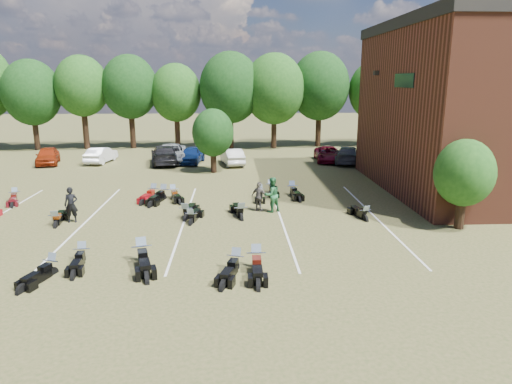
{
  "coord_description": "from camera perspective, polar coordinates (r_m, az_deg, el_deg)",
  "views": [
    {
      "loc": [
        -0.42,
        -19.67,
        7.04
      ],
      "look_at": [
        0.75,
        4.0,
        1.2
      ],
      "focal_mm": 32.0,
      "sensor_mm": 36.0,
      "label": 1
    }
  ],
  "objects": [
    {
      "name": "motorcycle_14",
      "position": [
        30.77,
        -27.84,
        -1.02
      ],
      "size": [
        1.24,
        2.14,
        1.14
      ],
      "primitive_type": null,
      "rotation": [
        0.0,
        0.0,
        0.31
      ],
      "color": "#4F0B12",
      "rests_on": "ground"
    },
    {
      "name": "motorcycle_19",
      "position": [
        28.71,
        4.53,
        -0.39
      ],
      "size": [
        1.01,
        2.31,
        1.24
      ],
      "primitive_type": null,
      "rotation": [
        0.0,
        0.0,
        0.14
      ],
      "color": "black",
      "rests_on": "ground"
    },
    {
      "name": "car_2",
      "position": [
        40.62,
        -10.61,
        4.75
      ],
      "size": [
        3.0,
        5.82,
        1.57
      ],
      "primitive_type": "imported",
      "rotation": [
        0.0,
        0.0,
        0.07
      ],
      "color": "gray",
      "rests_on": "ground"
    },
    {
      "name": "car_3",
      "position": [
        40.05,
        -11.37,
        4.59
      ],
      "size": [
        3.13,
        5.74,
        1.58
      ],
      "primitive_type": "imported",
      "rotation": [
        0.0,
        0.0,
        3.32
      ],
      "color": "black",
      "rests_on": "ground"
    },
    {
      "name": "person_green",
      "position": [
        24.8,
        1.99,
        -0.35
      ],
      "size": [
        1.17,
        1.1,
        1.93
      ],
      "primitive_type": "imported",
      "rotation": [
        0.0,
        0.0,
        3.66
      ],
      "color": "#296F3C",
      "rests_on": "ground"
    },
    {
      "name": "motorcycle_2",
      "position": [
        18.8,
        -24.13,
        -9.43
      ],
      "size": [
        1.27,
        2.16,
        1.15
      ],
      "primitive_type": null,
      "rotation": [
        0.0,
        0.0,
        -0.32
      ],
      "color": "black",
      "rests_on": "ground"
    },
    {
      "name": "motorcycle_18",
      "position": [
        28.0,
        0.47,
        -0.72
      ],
      "size": [
        0.74,
        2.05,
        1.13
      ],
      "primitive_type": null,
      "rotation": [
        0.0,
        0.0,
        -0.04
      ],
      "color": "black",
      "rests_on": "ground"
    },
    {
      "name": "motorcycle_12",
      "position": [
        23.72,
        -1.88,
        -3.43
      ],
      "size": [
        1.12,
        2.39,
        1.28
      ],
      "primitive_type": null,
      "rotation": [
        0.0,
        0.0,
        3.32
      ],
      "color": "black",
      "rests_on": "ground"
    },
    {
      "name": "motorcycle_17",
      "position": [
        28.34,
        -10.27,
        -0.76
      ],
      "size": [
        1.34,
        2.2,
        1.17
      ],
      "primitive_type": null,
      "rotation": [
        0.0,
        0.0,
        0.35
      ],
      "color": "black",
      "rests_on": "ground"
    },
    {
      "name": "car_0",
      "position": [
        42.97,
        -24.6,
        4.14
      ],
      "size": [
        2.77,
        4.57,
        1.46
      ],
      "primitive_type": "imported",
      "rotation": [
        0.0,
        0.0,
        0.26
      ],
      "color": "maroon",
      "rests_on": "ground"
    },
    {
      "name": "motorcycle_20",
      "position": [
        29.32,
        1.84,
        -0.06
      ],
      "size": [
        0.82,
        2.11,
        1.15
      ],
      "primitive_type": null,
      "rotation": [
        0.0,
        0.0,
        0.08
      ],
      "color": "black",
      "rests_on": "ground"
    },
    {
      "name": "motorcycle_16",
      "position": [
        28.14,
        -11.5,
        -0.93
      ],
      "size": [
        1.37,
        2.45,
        1.3
      ],
      "primitive_type": null,
      "rotation": [
        0.0,
        0.0,
        -0.28
      ],
      "color": "black",
      "rests_on": "ground"
    },
    {
      "name": "car_4",
      "position": [
        39.98,
        -8.05,
        4.62
      ],
      "size": [
        2.31,
        4.43,
        1.44
      ],
      "primitive_type": "imported",
      "rotation": [
        0.0,
        0.0,
        -0.15
      ],
      "color": "#0B1E4F",
      "rests_on": "ground"
    },
    {
      "name": "person_black",
      "position": [
        24.83,
        -22.1,
        -1.5
      ],
      "size": [
        0.7,
        0.49,
        1.82
      ],
      "primitive_type": "imported",
      "rotation": [
        0.0,
        0.0,
        0.09
      ],
      "color": "black",
      "rests_on": "ground"
    },
    {
      "name": "motorcycle_8",
      "position": [
        24.57,
        -23.69,
        -4.01
      ],
      "size": [
        0.95,
        2.22,
        1.2
      ],
      "primitive_type": null,
      "rotation": [
        0.0,
        0.0,
        3.27
      ],
      "color": "black",
      "rests_on": "ground"
    },
    {
      "name": "ground",
      "position": [
        20.9,
        -1.52,
        -5.85
      ],
      "size": [
        160.0,
        160.0,
        0.0
      ],
      "primitive_type": "plane",
      "color": "brown",
      "rests_on": "ground"
    },
    {
      "name": "young_tree_midfield",
      "position": [
        35.43,
        -5.41,
        7.39
      ],
      "size": [
        3.2,
        3.2,
        4.7
      ],
      "color": "black",
      "rests_on": "ground"
    },
    {
      "name": "car_7",
      "position": [
        40.39,
        11.4,
        4.58
      ],
      "size": [
        3.33,
        5.39,
        1.46
      ],
      "primitive_type": "imported",
      "rotation": [
        0.0,
        0.0,
        2.86
      ],
      "color": "#37373C",
      "rests_on": "ground"
    },
    {
      "name": "motorcycle_1",
      "position": [
        19.56,
        -20.83,
        -8.21
      ],
      "size": [
        0.86,
        2.13,
        1.16
      ],
      "primitive_type": null,
      "rotation": [
        0.0,
        0.0,
        0.09
      ],
      "color": "black",
      "rests_on": "ground"
    },
    {
      "name": "car_1",
      "position": [
        42.07,
        -18.8,
        4.41
      ],
      "size": [
        1.99,
        4.29,
        1.36
      ],
      "primitive_type": "imported",
      "rotation": [
        0.0,
        0.0,
        3.01
      ],
      "color": "white",
      "rests_on": "ground"
    },
    {
      "name": "motorcycle_15",
      "position": [
        28.63,
        -12.69,
        -0.74
      ],
      "size": [
        1.23,
        2.32,
        1.23
      ],
      "primitive_type": null,
      "rotation": [
        0.0,
        0.0,
        -0.25
      ],
      "color": "maroon",
      "rests_on": "ground"
    },
    {
      "name": "motorcycle_10",
      "position": [
        23.86,
        -8.75,
        -3.48
      ],
      "size": [
        1.09,
        2.41,
        1.29
      ],
      "primitive_type": null,
      "rotation": [
        0.0,
        0.0,
        2.98
      ],
      "color": "black",
      "rests_on": "ground"
    },
    {
      "name": "parking_lines",
      "position": [
        23.88,
        -8.92,
        -3.46
      ],
      "size": [
        20.1,
        14.0,
        0.01
      ],
      "color": "silver",
      "rests_on": "ground"
    },
    {
      "name": "tree_line",
      "position": [
        48.68,
        -3.6,
        12.96
      ],
      "size": [
        56.0,
        6.0,
        9.79
      ],
      "color": "black",
      "rests_on": "ground"
    },
    {
      "name": "motorcycle_4",
      "position": [
        17.57,
        -2.56,
        -9.79
      ],
      "size": [
        1.29,
        2.31,
        1.23
      ],
      "primitive_type": null,
      "rotation": [
        0.0,
        0.0,
        -0.28
      ],
      "color": "black",
      "rests_on": "ground"
    },
    {
      "name": "motorcycle_5",
      "position": [
        17.73,
        0.04,
        -9.56
      ],
      "size": [
        0.78,
        2.38,
        1.32
      ],
      "primitive_type": null,
      "rotation": [
        0.0,
        0.0,
        -0.01
      ],
      "color": "black",
      "rests_on": "ground"
    },
    {
      "name": "motorcycle_11",
      "position": [
        23.14,
        -8.1,
        -4.01
      ],
      "size": [
        1.02,
        2.15,
        1.15
      ],
      "primitive_type": null,
      "rotation": [
        0.0,
        0.0,
        2.96
      ],
      "color": "black",
      "rests_on": "ground"
    },
    {
      "name": "person_grey",
      "position": [
        24.96,
        0.41,
        -0.59
      ],
      "size": [
        1.01,
        0.89,
        1.64
      ],
      "primitive_type": "imported",
      "rotation": [
        0.0,
        0.0,
        2.51
      ],
      "color": "#58524C",
      "rests_on": "ground"
    },
    {
      "name": "young_tree_near_building",
      "position": [
        23.77,
        24.6,
        2.18
      ],
      "size": [
        2.8,
        2.8,
        4.16
      ],
      "color": "black",
      "rests_on": "ground"
    },
    {
      "name": "motorcycle_13",
      "position": [
        24.17,
        13.45,
        -3.48
      ],
      "size": [
        1.07,
        2.13,
        1.14
      ],
      "primitive_type": null,
      "rotation": [
        0.0,
        0.0,
        3.36
      ],
      "color": "black",
      "rests_on": "ground"
    },
    {
      "name": "car_5",
      "position": [
        38.94,
        -2.99,
        4.45
      ],
      "size": [
        2.22,
        4.42,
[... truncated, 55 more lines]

